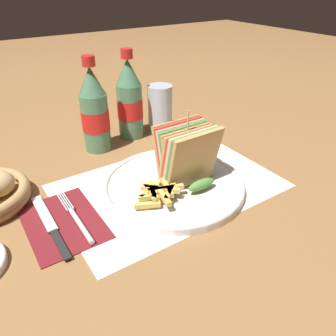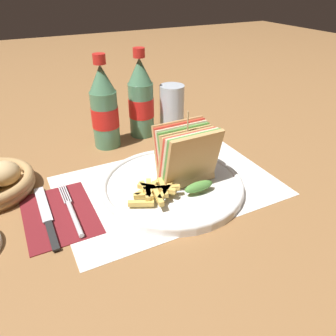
# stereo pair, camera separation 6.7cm
# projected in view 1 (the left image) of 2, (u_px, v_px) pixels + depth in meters

# --- Properties ---
(ground_plane) EXTENTS (4.00, 4.00, 0.00)m
(ground_plane) POSITION_uv_depth(u_px,v_px,m) (163.00, 186.00, 0.68)
(ground_plane) COLOR olive
(placemat) EXTENTS (0.44, 0.29, 0.00)m
(placemat) POSITION_uv_depth(u_px,v_px,m) (169.00, 186.00, 0.68)
(placemat) COLOR silver
(placemat) RESTS_ON ground_plane
(plate_main) EXTENTS (0.29, 0.29, 0.02)m
(plate_main) POSITION_uv_depth(u_px,v_px,m) (173.00, 185.00, 0.67)
(plate_main) COLOR white
(plate_main) RESTS_ON ground_plane
(club_sandwich) EXTENTS (0.11, 0.10, 0.15)m
(club_sandwich) POSITION_uv_depth(u_px,v_px,m) (187.00, 155.00, 0.65)
(club_sandwich) COLOR tan
(club_sandwich) RESTS_ON plate_main
(fries_pile) EXTENTS (0.11, 0.09, 0.02)m
(fries_pile) POSITION_uv_depth(u_px,v_px,m) (158.00, 192.00, 0.61)
(fries_pile) COLOR #E0B756
(fries_pile) RESTS_ON plate_main
(napkin) EXTENTS (0.12, 0.18, 0.00)m
(napkin) POSITION_uv_depth(u_px,v_px,m) (63.00, 222.00, 0.58)
(napkin) COLOR maroon
(napkin) RESTS_ON ground_plane
(fork) EXTENTS (0.01, 0.17, 0.01)m
(fork) POSITION_uv_depth(u_px,v_px,m) (77.00, 220.00, 0.58)
(fork) COLOR silver
(fork) RESTS_ON napkin
(knife) EXTENTS (0.02, 0.19, 0.00)m
(knife) POSITION_uv_depth(u_px,v_px,m) (50.00, 225.00, 0.57)
(knife) COLOR black
(knife) RESTS_ON napkin
(coke_bottle_near) EXTENTS (0.07, 0.07, 0.23)m
(coke_bottle_near) POSITION_uv_depth(u_px,v_px,m) (95.00, 112.00, 0.78)
(coke_bottle_near) COLOR #4C7F5B
(coke_bottle_near) RESTS_ON ground_plane
(coke_bottle_far) EXTENTS (0.07, 0.07, 0.23)m
(coke_bottle_far) POSITION_uv_depth(u_px,v_px,m) (130.00, 101.00, 0.84)
(coke_bottle_far) COLOR #4C7F5B
(coke_bottle_far) RESTS_ON ground_plane
(glass_near) EXTENTS (0.07, 0.07, 0.13)m
(glass_near) POSITION_uv_depth(u_px,v_px,m) (160.00, 112.00, 0.90)
(glass_near) COLOR silver
(glass_near) RESTS_ON ground_plane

